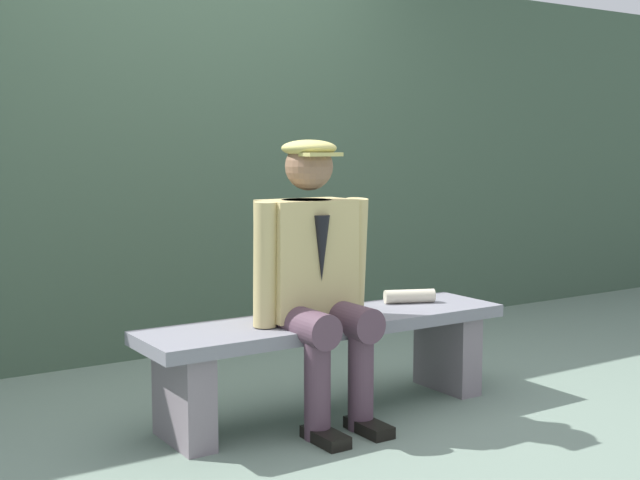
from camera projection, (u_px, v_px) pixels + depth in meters
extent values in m
plane|color=slate|center=(329.00, 413.00, 3.82)|extent=(30.00, 30.00, 0.00)
cube|color=slate|center=(329.00, 323.00, 3.78)|extent=(1.74, 0.43, 0.06)
cube|color=gray|center=(447.00, 351.00, 4.19)|extent=(0.13, 0.37, 0.39)
cube|color=gray|center=(184.00, 397.00, 3.42)|extent=(0.13, 0.37, 0.39)
cube|color=tan|center=(307.00, 258.00, 3.68)|extent=(0.40, 0.23, 0.51)
cylinder|color=#1E2338|center=(307.00, 206.00, 3.66)|extent=(0.22, 0.22, 0.06)
cone|color=black|center=(322.00, 249.00, 3.58)|extent=(0.07, 0.07, 0.28)
sphere|color=#8C664C|center=(309.00, 166.00, 3.62)|extent=(0.21, 0.21, 0.21)
ellipsoid|color=tan|center=(309.00, 148.00, 3.61)|extent=(0.24, 0.24, 0.07)
cube|color=tan|center=(321.00, 154.00, 3.54)|extent=(0.17, 0.09, 0.02)
cylinder|color=#503947|center=(344.00, 319.00, 3.66)|extent=(0.15, 0.41, 0.15)
cylinder|color=#503947|center=(361.00, 377.00, 3.58)|extent=(0.11, 0.11, 0.46)
cube|color=black|center=(369.00, 427.00, 3.56)|extent=(0.10, 0.24, 0.05)
cylinder|color=tan|center=(355.00, 257.00, 3.77)|extent=(0.11, 0.15, 0.53)
cylinder|color=#503947|center=(301.00, 324.00, 3.55)|extent=(0.15, 0.41, 0.15)
cylinder|color=#503947|center=(317.00, 385.00, 3.46)|extent=(0.11, 0.11, 0.46)
cube|color=black|center=(325.00, 437.00, 3.44)|extent=(0.10, 0.24, 0.05)
cylinder|color=tan|center=(265.00, 265.00, 3.53)|extent=(0.11, 0.12, 0.53)
cylinder|color=beige|center=(409.00, 296.00, 4.11)|extent=(0.25, 0.16, 0.07)
cube|color=#3D5341|center=(186.00, 158.00, 4.96)|extent=(12.00, 0.24, 2.27)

